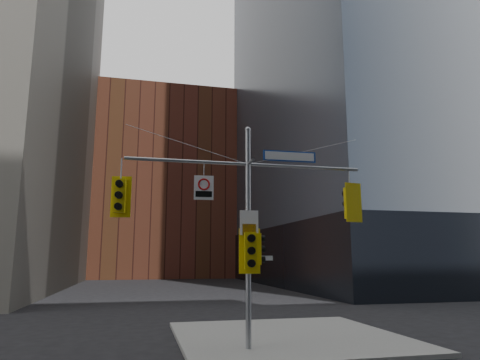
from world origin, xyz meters
name	(u,v)px	position (x,y,z in m)	size (l,w,h in m)	color
sidewalk_corner	(288,337)	(2.00, 4.00, 0.07)	(8.00, 8.00, 0.15)	gray
podium_ne	(421,257)	(28.00, 32.00, 3.00)	(36.40, 36.40, 6.00)	black
brick_midrise	(163,188)	(0.00, 58.00, 14.00)	(26.00, 20.00, 28.00)	brown
signal_assembly	(248,211)	(0.00, 1.99, 4.42)	(8.00, 0.80, 7.30)	gray
traffic_light_west_arm	(120,196)	(-4.07, 2.01, 4.80)	(0.61, 0.53, 1.29)	yellow
traffic_light_east_arm	(350,203)	(3.67, 1.99, 4.80)	(0.64, 0.57, 1.35)	yellow
traffic_light_pole_side	(258,249)	(0.32, 2.00, 3.20)	(0.39, 0.33, 1.01)	yellow
traffic_light_pole_front	(250,251)	(0.00, 1.73, 3.14)	(0.69, 0.58, 1.43)	yellow
street_sign_blade	(290,156)	(1.48, 2.00, 6.35)	(1.87, 0.09, 0.36)	#11379C
regulatory_sign_arm	(204,187)	(-1.48, 1.97, 5.18)	(0.63, 0.09, 0.79)	silver
regulatory_sign_pole	(249,223)	(0.00, 1.88, 4.02)	(0.61, 0.07, 0.79)	silver
street_blade_ew	(262,258)	(0.45, 2.00, 2.91)	(0.77, 0.12, 0.15)	silver
street_blade_ns	(245,260)	(0.00, 2.45, 2.86)	(0.10, 0.77, 0.15)	#145926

